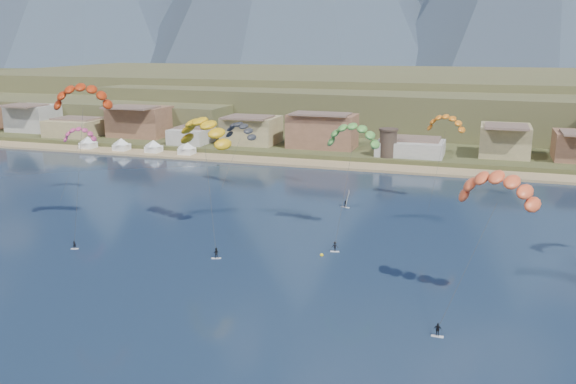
{
  "coord_description": "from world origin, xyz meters",
  "views": [
    {
      "loc": [
        32.32,
        -67.83,
        35.92
      ],
      "look_at": [
        0.0,
        32.0,
        10.0
      ],
      "focal_mm": 38.2,
      "sensor_mm": 36.0,
      "label": 1
    }
  ],
  "objects": [
    {
      "name": "ground",
      "position": [
        0.0,
        0.0,
        0.0
      ],
      "size": [
        2400.0,
        2400.0,
        0.0
      ],
      "primitive_type": "plane",
      "color": "#0D1D31",
      "rests_on": "ground"
    },
    {
      "name": "beach",
      "position": [
        0.0,
        106.0,
        0.25
      ],
      "size": [
        2200.0,
        12.0,
        0.9
      ],
      "color": "tan",
      "rests_on": "ground"
    },
    {
      "name": "land",
      "position": [
        0.0,
        560.0,
        0.0
      ],
      "size": [
        2200.0,
        900.0,
        4.0
      ],
      "color": "brown",
      "rests_on": "ground"
    },
    {
      "name": "foothills",
      "position": [
        22.39,
        232.47,
        9.08
      ],
      "size": [
        940.0,
        210.0,
        18.0
      ],
      "color": "brown",
      "rests_on": "ground"
    },
    {
      "name": "town",
      "position": [
        -40.0,
        122.0,
        8.0
      ],
      "size": [
        400.0,
        24.0,
        12.0
      ],
      "color": "beige",
      "rests_on": "ground"
    },
    {
      "name": "watchtower",
      "position": [
        5.0,
        114.0,
        6.37
      ],
      "size": [
        5.82,
        5.82,
        8.6
      ],
      "color": "#47382D",
      "rests_on": "ground"
    },
    {
      "name": "beach_tents",
      "position": [
        -76.25,
        106.0,
        3.71
      ],
      "size": [
        43.4,
        6.4,
        5.0
      ],
      "color": "white",
      "rests_on": "ground"
    },
    {
      "name": "kitesurfer_red",
      "position": [
        -37.61,
        27.0,
        26.89
      ],
      "size": [
        11.65,
        13.19,
        29.63
      ],
      "color": "silver",
      "rests_on": "ground"
    },
    {
      "name": "kitesurfer_yellow",
      "position": [
        -17.67,
        35.66,
        20.18
      ],
      "size": [
        15.76,
        19.21,
        25.5
      ],
      "color": "silver",
      "rests_on": "ground"
    },
    {
      "name": "kitesurfer_orange",
      "position": [
        34.57,
        16.41,
        17.55
      ],
      "size": [
        12.87,
        16.22,
        22.07
      ],
      "color": "silver",
      "rests_on": "ground"
    },
    {
      "name": "kitesurfer_green",
      "position": [
        9.46,
        41.19,
        19.76
      ],
      "size": [
        10.45,
        12.58,
        22.65
      ],
      "color": "silver",
      "rests_on": "ground"
    },
    {
      "name": "distant_kite_pink",
      "position": [
        -58.58,
        53.24,
        15.12
      ],
      "size": [
        8.47,
        7.02,
        17.87
      ],
      "color": "#262626",
      "rests_on": "ground"
    },
    {
      "name": "distant_kite_dark",
      "position": [
        -25.46,
        72.21,
        15.05
      ],
      "size": [
        10.2,
        7.53,
        18.22
      ],
      "color": "#262626",
      "rests_on": "ground"
    },
    {
      "name": "distant_kite_orange",
      "position": [
        24.07,
        69.97,
        19.09
      ],
      "size": [
        9.32,
        6.68,
        21.81
      ],
      "color": "#262626",
      "rests_on": "ground"
    },
    {
      "name": "windsurfer",
      "position": [
        4.2,
        60.85,
        1.21
      ],
      "size": [
        2.27,
        2.45,
        3.8
      ],
      "color": "silver",
      "rests_on": "ground"
    },
    {
      "name": "buoy",
      "position": [
        7.14,
        28.8,
        0.1
      ],
      "size": [
        0.61,
        0.61,
        0.61
      ],
      "color": "yellow",
      "rests_on": "ground"
    }
  ]
}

